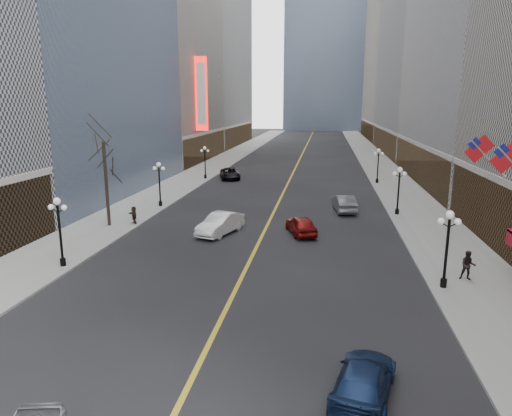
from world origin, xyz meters
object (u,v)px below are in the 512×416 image
(streetlamp_west_2, at_px, (159,180))
(car_sb_far, at_px, (344,203))
(streetlamp_west_3, at_px, (205,159))
(car_sb_mid, at_px, (301,225))
(streetlamp_east_3, at_px, (378,162))
(streetlamp_east_2, at_px, (399,186))
(streetlamp_east_1, at_px, (448,241))
(car_nb_mid, at_px, (220,224))
(car_sb_near, at_px, (364,380))
(streetlamp_west_1, at_px, (59,225))
(car_nb_far, at_px, (230,174))

(streetlamp_west_2, distance_m, car_sb_far, 18.80)
(streetlamp_west_3, distance_m, car_sb_mid, 29.81)
(streetlamp_east_3, bearing_deg, streetlamp_east_2, -90.00)
(streetlamp_east_1, distance_m, car_nb_mid, 18.02)
(streetlamp_east_1, xyz_separation_m, streetlamp_west_2, (-23.60, 18.00, 0.00))
(streetlamp_east_3, height_order, streetlamp_west_3, same)
(streetlamp_west_3, xyz_separation_m, car_sb_mid, (14.88, -25.75, -2.13))
(streetlamp_west_3, relative_size, car_sb_near, 0.95)
(streetlamp_west_2, bearing_deg, streetlamp_east_3, 37.33)
(streetlamp_east_2, xyz_separation_m, car_sb_mid, (-8.72, -7.75, -2.13))
(streetlamp_east_2, relative_size, streetlamp_west_2, 1.00)
(car_nb_mid, height_order, car_sb_mid, car_nb_mid)
(streetlamp_east_2, relative_size, streetlamp_east_3, 1.00)
(streetlamp_west_3, height_order, car_sb_far, streetlamp_west_3)
(streetlamp_west_1, relative_size, car_sb_near, 0.95)
(streetlamp_west_1, distance_m, car_nb_far, 37.14)
(streetlamp_east_3, distance_m, streetlamp_west_1, 43.05)
(streetlamp_west_2, distance_m, car_nb_far, 19.34)
(streetlamp_west_1, relative_size, car_nb_mid, 0.88)
(car_nb_far, bearing_deg, car_nb_mid, -96.33)
(car_nb_far, height_order, car_sb_far, car_sb_far)
(car_sb_near, xyz_separation_m, car_sb_mid, (-3.42, 21.07, 0.08))
(car_nb_far, bearing_deg, car_sb_mid, -83.18)
(streetlamp_west_2, xyz_separation_m, car_sb_far, (18.66, 0.98, -2.07))
(car_nb_mid, height_order, car_nb_far, car_nb_mid)
(streetlamp_east_2, distance_m, streetlamp_west_3, 29.68)
(streetlamp_east_3, xyz_separation_m, car_sb_far, (-4.94, -17.02, -2.07))
(car_nb_mid, distance_m, car_sb_far, 14.13)
(streetlamp_west_3, height_order, car_nb_mid, streetlamp_west_3)
(car_nb_far, relative_size, car_sb_near, 1.16)
(streetlamp_east_3, distance_m, car_sb_mid, 27.27)
(car_nb_far, distance_m, car_sb_mid, 29.05)
(streetlamp_east_1, relative_size, car_nb_far, 0.82)
(streetlamp_west_3, bearing_deg, streetlamp_east_1, -56.75)
(streetlamp_east_2, relative_size, car_sb_mid, 1.00)
(car_nb_mid, relative_size, car_nb_far, 0.93)
(car_nb_mid, bearing_deg, car_nb_far, 118.64)
(streetlamp_east_2, height_order, car_sb_near, streetlamp_east_2)
(streetlamp_west_1, distance_m, streetlamp_west_3, 36.00)
(streetlamp_west_1, distance_m, streetlamp_west_2, 18.00)
(streetlamp_east_3, height_order, car_nb_far, streetlamp_east_3)
(streetlamp_west_1, bearing_deg, car_sb_mid, 34.58)
(streetlamp_east_2, distance_m, streetlamp_west_2, 23.60)
(streetlamp_west_3, bearing_deg, car_nb_mid, -72.66)
(car_sb_mid, bearing_deg, car_nb_mid, -10.49)
(streetlamp_east_3, height_order, car_sb_near, streetlamp_east_3)
(streetlamp_west_1, bearing_deg, car_sb_near, -30.60)
(streetlamp_west_2, relative_size, car_sb_near, 0.95)
(streetlamp_east_3, height_order, streetlamp_west_1, same)
(car_sb_far, bearing_deg, car_sb_near, 81.70)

